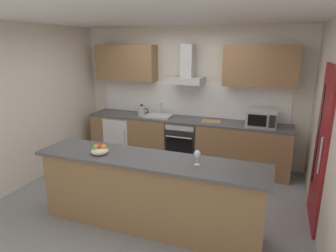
# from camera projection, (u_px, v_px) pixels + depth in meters

# --- Properties ---
(ground) EXTENTS (5.39, 4.53, 0.02)m
(ground) POSITION_uv_depth(u_px,v_px,m) (156.00, 198.00, 4.55)
(ground) COLOR gray
(ceiling) EXTENTS (5.39, 4.53, 0.02)m
(ceiling) POSITION_uv_depth(u_px,v_px,m) (154.00, 17.00, 3.84)
(ceiling) COLOR white
(wall_back) EXTENTS (5.39, 0.12, 2.60)m
(wall_back) POSITION_uv_depth(u_px,v_px,m) (191.00, 95.00, 5.84)
(wall_back) COLOR silver
(wall_back) RESTS_ON ground
(wall_left) EXTENTS (0.12, 4.53, 2.60)m
(wall_left) POSITION_uv_depth(u_px,v_px,m) (31.00, 104.00, 4.96)
(wall_left) COLOR silver
(wall_left) RESTS_ON ground
(wall_right) EXTENTS (0.12, 4.53, 2.60)m
(wall_right) POSITION_uv_depth(u_px,v_px,m) (333.00, 131.00, 3.44)
(wall_right) COLOR silver
(wall_right) RESTS_ON ground
(backsplash_tile) EXTENTS (3.73, 0.02, 0.66)m
(backsplash_tile) POSITION_uv_depth(u_px,v_px,m) (190.00, 99.00, 5.80)
(backsplash_tile) COLOR white
(counter_back) EXTENTS (3.87, 0.60, 0.90)m
(counter_back) POSITION_uv_depth(u_px,v_px,m) (184.00, 141.00, 5.73)
(counter_back) COLOR olive
(counter_back) RESTS_ON ground
(counter_island) EXTENTS (2.89, 0.64, 0.94)m
(counter_island) POSITION_uv_depth(u_px,v_px,m) (149.00, 193.00, 3.70)
(counter_island) COLOR olive
(counter_island) RESTS_ON ground
(upper_cabinets) EXTENTS (3.81, 0.32, 0.70)m
(upper_cabinets) POSITION_uv_depth(u_px,v_px,m) (188.00, 64.00, 5.47)
(upper_cabinets) COLOR olive
(side_door) EXTENTS (0.08, 0.85, 2.05)m
(side_door) POSITION_uv_depth(u_px,v_px,m) (321.00, 148.00, 3.67)
(side_door) COLOR maroon
(side_door) RESTS_ON ground
(oven) EXTENTS (0.60, 0.62, 0.80)m
(oven) POSITION_uv_depth(u_px,v_px,m) (184.00, 141.00, 5.70)
(oven) COLOR slate
(oven) RESTS_ON ground
(refrigerator) EXTENTS (0.58, 0.60, 0.85)m
(refrigerator) POSITION_uv_depth(u_px,v_px,m) (122.00, 136.00, 6.17)
(refrigerator) COLOR white
(refrigerator) RESTS_ON ground
(microwave) EXTENTS (0.50, 0.38, 0.30)m
(microwave) POSITION_uv_depth(u_px,v_px,m) (261.00, 118.00, 5.05)
(microwave) COLOR #B7BABC
(microwave) RESTS_ON counter_back
(sink) EXTENTS (0.50, 0.40, 0.26)m
(sink) POSITION_uv_depth(u_px,v_px,m) (159.00, 115.00, 5.76)
(sink) COLOR silver
(sink) RESTS_ON counter_back
(kettle) EXTENTS (0.29, 0.15, 0.24)m
(kettle) POSITION_uv_depth(u_px,v_px,m) (142.00, 111.00, 5.82)
(kettle) COLOR #B7BABC
(kettle) RESTS_ON counter_back
(range_hood) EXTENTS (0.62, 0.45, 0.72)m
(range_hood) POSITION_uv_depth(u_px,v_px,m) (187.00, 71.00, 5.46)
(range_hood) COLOR #B7BABC
(wine_glass) EXTENTS (0.08, 0.08, 0.18)m
(wine_glass) POSITION_uv_depth(u_px,v_px,m) (197.00, 155.00, 3.34)
(wine_glass) COLOR silver
(wine_glass) RESTS_ON counter_island
(fruit_bowl) EXTENTS (0.22, 0.22, 0.13)m
(fruit_bowl) POSITION_uv_depth(u_px,v_px,m) (100.00, 150.00, 3.70)
(fruit_bowl) COLOR beige
(fruit_bowl) RESTS_ON counter_island
(chopping_board) EXTENTS (0.37, 0.26, 0.02)m
(chopping_board) POSITION_uv_depth(u_px,v_px,m) (211.00, 121.00, 5.38)
(chopping_board) COLOR tan
(chopping_board) RESTS_ON counter_back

